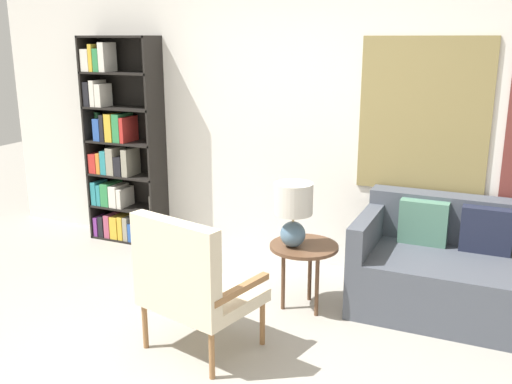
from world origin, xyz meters
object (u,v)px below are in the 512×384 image
(armchair, at_px, (189,280))
(table_lamp, at_px, (293,208))
(couch, at_px, (481,274))
(side_table, at_px, (304,252))
(bookshelf, at_px, (118,150))

(armchair, distance_m, table_lamp, 0.96)
(couch, bearing_deg, armchair, -140.74)
(armchair, height_order, table_lamp, table_lamp)
(armchair, bearing_deg, side_table, 63.99)
(bookshelf, distance_m, couch, 3.45)
(armchair, xyz_separation_m, table_lamp, (0.37, 0.83, 0.28))
(armchair, bearing_deg, table_lamp, 65.93)
(side_table, distance_m, table_lamp, 0.36)
(bookshelf, distance_m, armchair, 2.42)
(bookshelf, height_order, table_lamp, bookshelf)
(bookshelf, bearing_deg, armchair, -43.05)
(table_lamp, bearing_deg, side_table, 44.22)
(side_table, bearing_deg, table_lamp, -135.78)
(couch, xyz_separation_m, table_lamp, (-1.27, -0.51, 0.48))
(couch, bearing_deg, side_table, -159.69)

